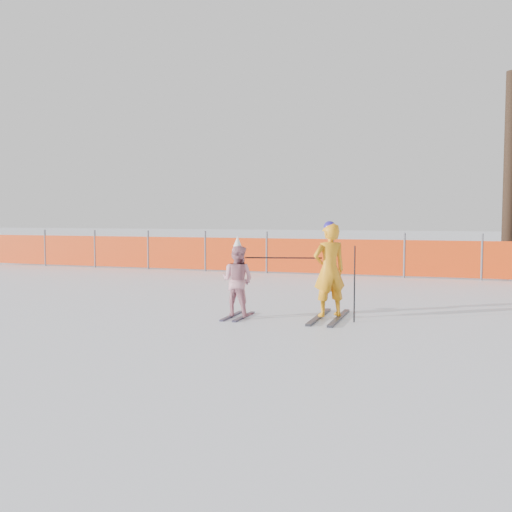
{
  "coord_description": "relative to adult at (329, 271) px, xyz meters",
  "views": [
    {
      "loc": [
        3.22,
        -9.07,
        1.71
      ],
      "look_at": [
        0.0,
        0.5,
        1.0
      ],
      "focal_mm": 40.0,
      "sensor_mm": 36.0,
      "label": 1
    }
  ],
  "objects": [
    {
      "name": "ski_poles",
      "position": [
        -0.16,
        -0.19,
        0.01
      ],
      "size": [
        1.83,
        0.33,
        1.24
      ],
      "color": "black",
      "rests_on": "ground"
    },
    {
      "name": "child",
      "position": [
        -1.49,
        -0.37,
        -0.17
      ],
      "size": [
        0.64,
        0.94,
        1.38
      ],
      "color": "black",
      "rests_on": "ground"
    },
    {
      "name": "ground",
      "position": [
        -1.37,
        -0.25,
        -0.8
      ],
      "size": [
        120.0,
        120.0,
        0.0
      ],
      "primitive_type": "plane",
      "color": "white",
      "rests_on": "ground"
    },
    {
      "name": "safety_fence",
      "position": [
        -4.72,
        6.9,
        -0.25
      ],
      "size": [
        17.24,
        0.06,
        1.25
      ],
      "color": "#595960",
      "rests_on": "ground"
    },
    {
      "name": "adult",
      "position": [
        0.0,
        0.0,
        0.0
      ],
      "size": [
        0.67,
        1.6,
        1.63
      ],
      "color": "black",
      "rests_on": "ground"
    }
  ]
}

